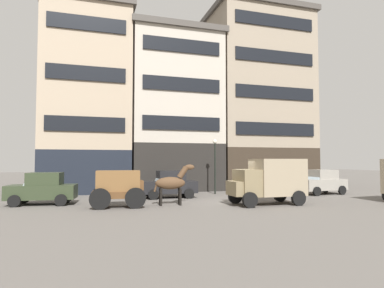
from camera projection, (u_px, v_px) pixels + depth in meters
ground_plane at (232, 203)px, 19.84m from camera, size 120.00×120.00×0.00m
building_far_left at (87, 99)px, 27.53m from camera, size 7.26×6.87×15.13m
building_center_left at (173, 111)px, 29.63m from camera, size 8.10×6.87×13.87m
building_center_right at (258, 98)px, 32.18m from camera, size 9.61×6.87×17.00m
cargo_wagon at (119, 186)px, 17.93m from camera, size 3.00×1.70×1.98m
draft_horse at (172, 183)px, 18.79m from camera, size 2.35×0.72×2.30m
delivery_truck_near at (268, 180)px, 19.12m from camera, size 4.35×2.13×2.62m
sedan_dark at (169, 184)px, 22.49m from camera, size 3.70×1.87×1.83m
sedan_light at (321, 182)px, 24.82m from camera, size 3.84×2.15×1.83m
sedan_parked_curb at (43, 189)px, 19.01m from camera, size 3.86×2.21×1.83m
pedestrian_officer at (248, 180)px, 25.79m from camera, size 0.49×0.49×1.79m
streetlamp_curbside at (215, 159)px, 25.10m from camera, size 0.32×0.32×4.12m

